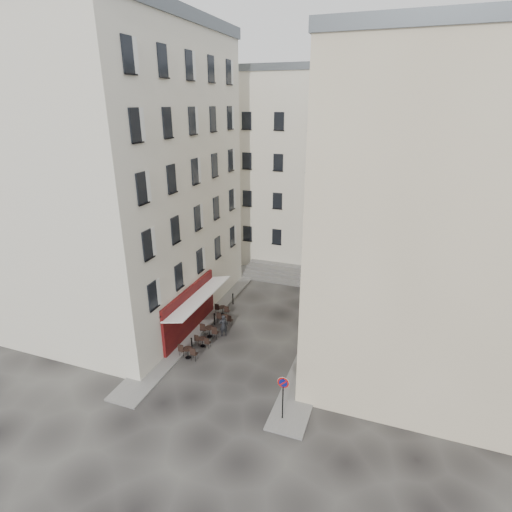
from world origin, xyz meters
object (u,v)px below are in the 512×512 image
at_px(no_parking_sign, 283,390).
at_px(bistro_table_a, 188,352).
at_px(bistro_table_b, 203,341).
at_px(pedestrian, 223,325).

bearing_deg(no_parking_sign, bistro_table_a, 158.36).
bearing_deg(no_parking_sign, bistro_table_b, 148.11).
bearing_deg(bistro_table_a, pedestrian, 72.21).
bearing_deg(bistro_table_b, bistro_table_a, -100.09).
height_order(bistro_table_a, pedestrian, pedestrian).
distance_m(no_parking_sign, bistro_table_a, 8.01).
distance_m(no_parking_sign, pedestrian, 8.94).
distance_m(no_parking_sign, bistro_table_b, 8.50).
distance_m(bistro_table_a, bistro_table_b, 1.53).
height_order(no_parking_sign, bistro_table_a, no_parking_sign).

